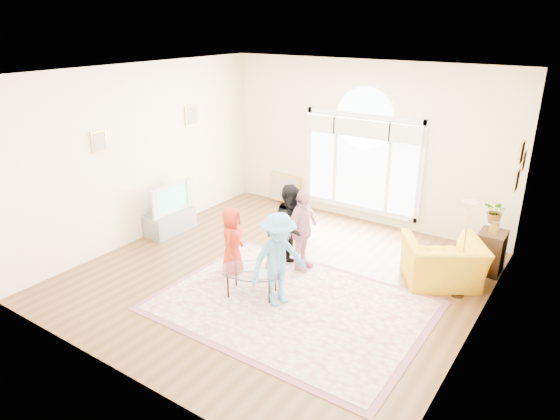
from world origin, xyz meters
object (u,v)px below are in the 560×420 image
Objects in this scene: television at (169,198)px; coffee_table at (252,271)px; tv_console at (170,222)px; armchair at (443,263)px; area_rug at (291,305)px.

coffee_table is at bearing -20.30° from television.
tv_console is 0.88× the size of armchair.
tv_console is at bearing 139.93° from coffee_table.
television is 2.96m from coffee_table.
television is at bearing 139.87° from coffee_table.
area_rug is at bearing -15.51° from tv_console.
area_rug is 2.47m from armchair.
coffee_table is 2.96m from armchair.
coffee_table is at bearing 7.30° from armchair.
area_rug is 3.62m from television.
armchair is (5.01, 0.91, -0.34)m from television.
coffee_table is (-0.65, -0.07, 0.39)m from area_rug.
coffee_table reaches higher than tv_console.
coffee_table is at bearing -173.76° from area_rug.
tv_console reaches higher than area_rug.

